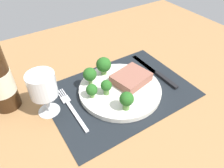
# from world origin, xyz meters

# --- Properties ---
(ground_plane) EXTENTS (1.40, 1.10, 0.03)m
(ground_plane) POSITION_xyz_m (0.00, 0.00, -0.01)
(ground_plane) COLOR #996D42
(placemat) EXTENTS (0.44, 0.31, 0.00)m
(placemat) POSITION_xyz_m (0.00, 0.00, 0.00)
(placemat) COLOR black
(placemat) RESTS_ON ground_plane
(plate) EXTENTS (0.26, 0.26, 0.02)m
(plate) POSITION_xyz_m (0.00, 0.00, 0.01)
(plate) COLOR silver
(plate) RESTS_ON placemat
(steak) EXTENTS (0.13, 0.11, 0.03)m
(steak) POSITION_xyz_m (0.05, 0.01, 0.03)
(steak) COLOR #8C5647
(steak) RESTS_ON plate
(broccoli_front_edge) EXTENTS (0.04, 0.04, 0.06)m
(broccoli_front_edge) POSITION_xyz_m (-0.04, -0.08, 0.05)
(broccoli_front_edge) COLOR #5B8942
(broccoli_front_edge) RESTS_ON plate
(broccoli_center) EXTENTS (0.05, 0.05, 0.06)m
(broccoli_center) POSITION_xyz_m (-0.01, 0.09, 0.05)
(broccoli_center) COLOR #6B994C
(broccoli_center) RESTS_ON plate
(broccoli_near_fork) EXTENTS (0.04, 0.04, 0.06)m
(broccoli_near_fork) POSITION_xyz_m (-0.07, 0.07, 0.06)
(broccoli_near_fork) COLOR #5B8942
(broccoli_near_fork) RESTS_ON plate
(broccoli_near_steak) EXTENTS (0.03, 0.03, 0.04)m
(broccoli_near_steak) POSITION_xyz_m (-0.09, 0.01, 0.05)
(broccoli_near_steak) COLOR #6B994C
(broccoli_near_steak) RESTS_ON plate
(broccoli_back_left) EXTENTS (0.03, 0.03, 0.05)m
(broccoli_back_left) POSITION_xyz_m (-0.05, -0.00, 0.05)
(broccoli_back_left) COLOR #5B8942
(broccoli_back_left) RESTS_ON plate
(fork) EXTENTS (0.02, 0.19, 0.01)m
(fork) POSITION_xyz_m (-0.16, 0.01, 0.01)
(fork) COLOR silver
(fork) RESTS_ON placemat
(knife) EXTENTS (0.02, 0.23, 0.01)m
(knife) POSITION_xyz_m (0.16, 0.01, 0.01)
(knife) COLOR black
(knife) RESTS_ON placemat
(wine_glass) EXTENTS (0.07, 0.07, 0.13)m
(wine_glass) POSITION_xyz_m (-0.22, 0.04, 0.09)
(wine_glass) COLOR silver
(wine_glass) RESTS_ON ground_plane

